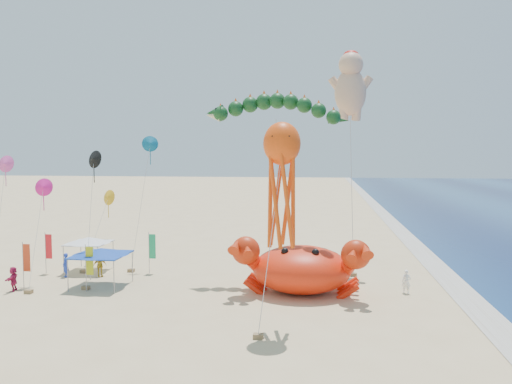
# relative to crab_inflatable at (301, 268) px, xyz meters

# --- Properties ---
(ground) EXTENTS (320.00, 320.00, 0.00)m
(ground) POSITION_rel_crab_inflatable_xyz_m (-1.39, 0.61, -1.71)
(ground) COLOR #D1B784
(ground) RESTS_ON ground
(foam_strip) EXTENTS (320.00, 320.00, 0.00)m
(foam_strip) POSITION_rel_crab_inflatable_xyz_m (10.61, 0.61, -1.71)
(foam_strip) COLOR silver
(foam_strip) RESTS_ON ground
(crab_inflatable) EXTENTS (8.87, 5.73, 3.89)m
(crab_inflatable) POSITION_rel_crab_inflatable_xyz_m (0.00, 0.00, 0.00)
(crab_inflatable) COLOR red
(crab_inflatable) RESTS_ON ground
(dragon_kite) EXTENTS (10.10, 4.23, 13.26)m
(dragon_kite) POSITION_rel_crab_inflatable_xyz_m (-2.16, 3.12, 10.43)
(dragon_kite) COLOR #0F3A17
(dragon_kite) RESTS_ON ground
(cherub_kite) EXTENTS (2.47, 3.72, 17.26)m
(cherub_kite) POSITION_rel_crab_inflatable_xyz_m (3.42, 7.51, 12.98)
(cherub_kite) COLOR #E2AE8A
(cherub_kite) RESTS_ON ground
(octopus_kite) EXTENTS (2.23, 2.83, 10.89)m
(octopus_kite) POSITION_rel_crab_inflatable_xyz_m (-0.78, -6.74, 6.41)
(octopus_kite) COLOR #F74B0D
(octopus_kite) RESTS_ON ground
(canopy_blue) EXTENTS (3.82, 3.82, 2.71)m
(canopy_blue) POSITION_rel_crab_inflatable_xyz_m (-13.87, -0.21, 0.73)
(canopy_blue) COLOR gray
(canopy_blue) RESTS_ON ground
(canopy_white) EXTENTS (3.31, 3.31, 2.71)m
(canopy_white) POSITION_rel_crab_inflatable_xyz_m (-16.83, 3.99, 0.73)
(canopy_white) COLOR gray
(canopy_white) RESTS_ON ground
(feather_flags) EXTENTS (8.46, 5.58, 3.20)m
(feather_flags) POSITION_rel_crab_inflatable_xyz_m (-16.05, 1.01, 0.30)
(feather_flags) COLOR gray
(feather_flags) RESTS_ON ground
(beachgoers) EXTENTS (26.85, 9.35, 1.81)m
(beachgoers) POSITION_rel_crab_inflatable_xyz_m (-15.51, 1.58, -0.88)
(beachgoers) COLOR white
(beachgoers) RESTS_ON ground
(small_kites) EXTENTS (11.23, 9.29, 10.72)m
(small_kites) POSITION_rel_crab_inflatable_xyz_m (-16.85, 3.03, 5.44)
(small_kites) COLOR #ED1A88
(small_kites) RESTS_ON ground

